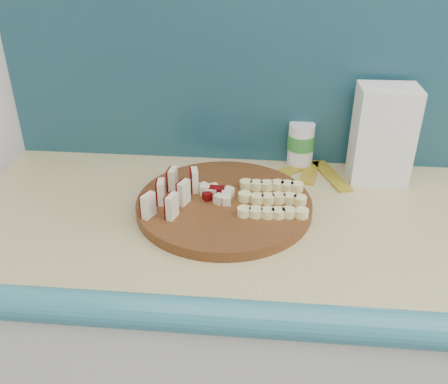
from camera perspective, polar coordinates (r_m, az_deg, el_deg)
kitchen_counter at (r=1.43m, az=23.34°, el=-19.21°), size 2.20×0.63×0.91m
cutting_board at (r=1.07m, az=0.00°, el=-1.47°), size 0.39×0.39×0.02m
apple_wedges at (r=1.05m, az=-5.99°, el=-0.03°), size 0.09×0.15×0.05m
apple_chunks at (r=1.06m, az=-1.29°, el=-0.44°), size 0.06×0.06×0.02m
banana_slices at (r=1.06m, az=5.58°, el=-0.73°), size 0.14×0.14×0.02m
flour_bag at (r=1.21m, az=17.69°, el=6.28°), size 0.13×0.10×0.23m
canister at (r=1.26m, az=8.77°, el=5.47°), size 0.07×0.07×0.11m
banana_peel at (r=1.24m, az=9.71°, el=2.23°), size 0.22×0.19×0.01m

